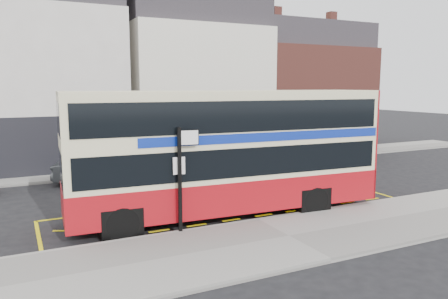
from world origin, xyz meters
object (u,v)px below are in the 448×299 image
bus_stop_post (182,170)px  car_white (331,151)px  double_decker_bus (229,151)px  car_grey (100,169)px  street_tree_right (258,106)px

bus_stop_post → car_white: bus_stop_post is taller
double_decker_bus → car_white: (11.17, 7.68, -1.79)m
double_decker_bus → bus_stop_post: bearing=-146.4°
bus_stop_post → car_white: bearing=40.1°
car_grey → car_white: size_ratio=1.01×
car_white → bus_stop_post: bearing=143.7°
car_grey → car_white: 14.51m
double_decker_bus → car_white: bearing=38.0°
double_decker_bus → car_grey: double_decker_bus is taller
bus_stop_post → car_white: 16.32m
street_tree_right → car_white: bearing=-37.5°
bus_stop_post → car_white: size_ratio=0.78×
double_decker_bus → bus_stop_post: size_ratio=3.49×
bus_stop_post → car_grey: bus_stop_post is taller
bus_stop_post → car_grey: (-1.00, 8.84, -1.42)m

